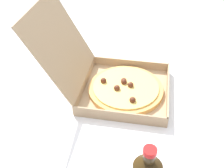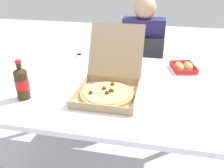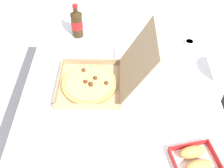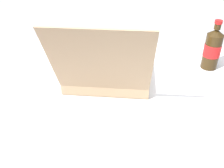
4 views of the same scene
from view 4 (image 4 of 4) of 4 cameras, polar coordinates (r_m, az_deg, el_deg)
dining_table at (r=1.06m, az=-2.94°, el=-5.52°), size 1.38×1.05×0.70m
pizza_box_open at (r=1.09m, az=-0.88°, el=2.99°), size 0.34×0.50×0.34m
cola_bottle at (r=1.25m, az=21.05°, el=7.21°), size 0.07×0.07×0.22m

